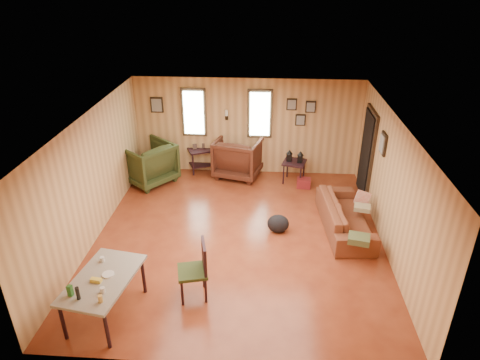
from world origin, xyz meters
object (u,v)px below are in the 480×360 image
object	(u,v)px
recliner_green	(148,161)
end_table	(200,155)
recliner_brown	(239,155)
side_table	(295,161)
sofa	(346,211)
dining_table	(102,282)

from	to	relation	value
recliner_green	end_table	size ratio (longest dim) A/B	1.45
recliner_brown	side_table	xyz separation A→B (m)	(1.36, -0.27, 0.01)
sofa	dining_table	world-z (taller)	dining_table
sofa	recliner_green	bearing A→B (deg)	63.19
end_table	recliner_green	bearing A→B (deg)	-147.83
sofa	recliner_green	xyz separation A→B (m)	(-4.42, 1.79, 0.15)
end_table	side_table	distance (m)	2.41
sofa	side_table	size ratio (longest dim) A/B	2.49
recliner_green	side_table	world-z (taller)	recliner_green
recliner_brown	end_table	distance (m)	1.03
end_table	recliner_brown	bearing A→B (deg)	-11.66
sofa	end_table	xyz separation A→B (m)	(-3.29, 2.50, 0.02)
sofa	side_table	world-z (taller)	side_table
sofa	recliner_brown	distance (m)	3.24
sofa	side_table	xyz separation A→B (m)	(-0.93, 2.03, 0.16)
end_table	dining_table	world-z (taller)	dining_table
recliner_green	side_table	xyz separation A→B (m)	(3.50, 0.24, 0.01)
recliner_green	dining_table	size ratio (longest dim) A/B	0.75
sofa	recliner_brown	world-z (taller)	recliner_brown
sofa	end_table	distance (m)	4.13
recliner_green	dining_table	xyz separation A→B (m)	(0.50, -4.43, 0.07)
recliner_green	dining_table	world-z (taller)	recliner_green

